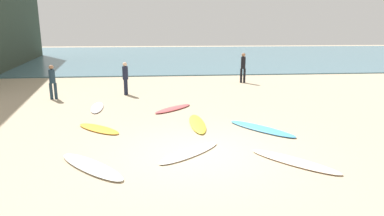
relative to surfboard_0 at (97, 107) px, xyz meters
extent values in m
plane|color=tan|center=(3.63, -5.50, -0.04)|extent=(120.00, 120.00, 0.00)
cube|color=slate|center=(3.63, 29.46, 0.00)|extent=(120.00, 40.00, 0.08)
ellipsoid|color=white|center=(0.00, 0.00, 0.00)|extent=(0.68, 2.12, 0.09)
ellipsoid|color=yellow|center=(3.89, -2.85, 0.00)|extent=(0.51, 2.41, 0.09)
ellipsoid|color=#F6DDC3|center=(5.89, -6.42, -0.01)|extent=(1.95, 2.08, 0.07)
ellipsoid|color=white|center=(0.96, -6.25, 0.00)|extent=(2.03, 2.11, 0.08)
ellipsoid|color=#D45659|center=(3.16, -0.55, 0.00)|extent=(1.81, 1.85, 0.09)
ellipsoid|color=#49A1DE|center=(5.92, -3.65, 0.00)|extent=(2.00, 2.38, 0.09)
ellipsoid|color=silver|center=(3.39, -5.55, -0.01)|extent=(1.97, 1.86, 0.06)
ellipsoid|color=#F4A228|center=(0.60, -3.12, -0.01)|extent=(1.77, 1.71, 0.07)
cylinder|color=#1E3342|center=(-2.27, 2.13, 0.34)|extent=(0.14, 0.14, 0.77)
cylinder|color=#1E3342|center=(-2.46, 2.08, 0.34)|extent=(0.14, 0.14, 0.77)
cylinder|color=#1E3342|center=(-2.36, 2.10, 1.05)|extent=(0.33, 0.33, 0.64)
sphere|color=#9E7051|center=(-2.36, 2.10, 1.47)|extent=(0.21, 0.21, 0.21)
cylinder|color=#191E33|center=(0.91, 2.80, 0.35)|extent=(0.14, 0.14, 0.78)
cylinder|color=#191E33|center=(0.95, 2.99, 0.35)|extent=(0.14, 0.14, 0.78)
cylinder|color=#191E33|center=(0.93, 2.89, 1.06)|extent=(0.33, 0.33, 0.65)
sphere|color=beige|center=(0.93, 2.89, 1.50)|extent=(0.21, 0.21, 0.21)
cylinder|color=black|center=(7.67, 6.16, 0.39)|extent=(0.14, 0.14, 0.87)
cylinder|color=black|center=(7.86, 6.10, 0.39)|extent=(0.14, 0.14, 0.87)
cylinder|color=black|center=(7.76, 6.13, 1.19)|extent=(0.35, 0.35, 0.73)
sphere|color=#9E7051|center=(7.76, 6.13, 1.67)|extent=(0.24, 0.24, 0.24)
camera|label=1|loc=(2.63, -13.73, 3.15)|focal=30.81mm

